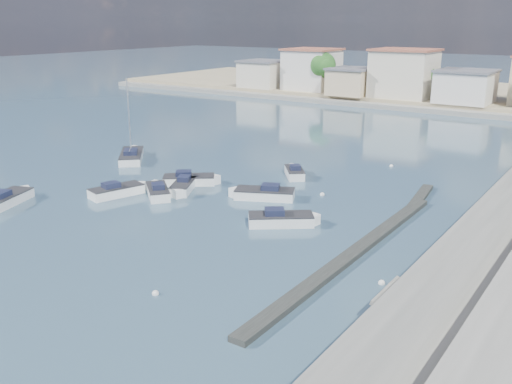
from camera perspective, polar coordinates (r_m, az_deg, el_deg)
ground at (r=67.02m, az=15.22°, el=3.65°), size 400.00×400.00×0.00m
breakwater at (r=40.10m, az=11.32°, el=-4.68°), size 2.00×31.02×0.35m
far_shore_land at (r=116.68m, az=23.99°, el=8.59°), size 160.00×40.00×1.40m
far_shore_quay at (r=96.33m, az=21.52°, el=7.21°), size 160.00×2.50×0.80m
motorboat_a at (r=51.57m, az=-23.63°, el=-0.67°), size 3.76×5.82×1.48m
motorboat_b at (r=53.19m, az=-6.43°, el=1.19°), size 4.90×4.42×1.48m
motorboat_c at (r=50.13m, az=-9.82°, el=0.06°), size 4.35×4.03×1.48m
motorboat_d at (r=48.64m, az=0.54°, el=-0.21°), size 5.57×4.02×1.48m
motorboat_e at (r=50.93m, az=-13.53°, el=0.10°), size 3.05×5.21×1.48m
motorboat_f at (r=55.64m, az=3.84°, el=1.96°), size 3.54×3.88×1.48m
motorboat_g at (r=50.93m, az=-7.35°, el=0.44°), size 3.36×4.50×1.48m
motorboat_h at (r=42.48m, az=2.85°, el=-2.81°), size 4.96×4.39×1.48m
sailboat at (r=63.82m, az=-12.32°, el=3.58°), size 6.12×6.45×9.00m
mooring_buoys at (r=43.93m, az=11.82°, el=-2.94°), size 14.32×35.18×0.40m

